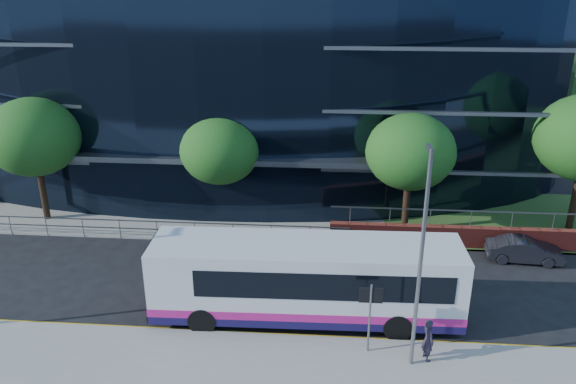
# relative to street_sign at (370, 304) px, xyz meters

# --- Properties ---
(ground) EXTENTS (200.00, 200.00, 0.00)m
(ground) POSITION_rel_street_sign_xyz_m (-4.50, 1.59, -2.15)
(ground) COLOR black
(ground) RESTS_ON ground
(kerb) EXTENTS (80.00, 0.25, 0.16)m
(kerb) POSITION_rel_street_sign_xyz_m (-4.50, 0.59, -2.07)
(kerb) COLOR gray
(kerb) RESTS_ON ground
(yellow_line_outer) EXTENTS (80.00, 0.08, 0.01)m
(yellow_line_outer) POSITION_rel_street_sign_xyz_m (-4.50, 0.79, -2.14)
(yellow_line_outer) COLOR gold
(yellow_line_outer) RESTS_ON ground
(yellow_line_inner) EXTENTS (80.00, 0.08, 0.01)m
(yellow_line_inner) POSITION_rel_street_sign_xyz_m (-4.50, 0.94, -2.14)
(yellow_line_inner) COLOR gold
(yellow_line_inner) RESTS_ON ground
(far_forecourt) EXTENTS (50.00, 8.00, 0.10)m
(far_forecourt) POSITION_rel_street_sign_xyz_m (-10.50, 12.59, -2.10)
(far_forecourt) COLOR gray
(far_forecourt) RESTS_ON ground
(glass_office) EXTENTS (44.00, 23.10, 16.00)m
(glass_office) POSITION_rel_street_sign_xyz_m (-8.50, 22.44, 5.85)
(glass_office) COLOR black
(glass_office) RESTS_ON ground
(guard_railings) EXTENTS (24.00, 0.05, 1.10)m
(guard_railings) POSITION_rel_street_sign_xyz_m (-12.50, 8.59, -1.33)
(guard_railings) COLOR slate
(guard_railings) RESTS_ON ground
(street_sign) EXTENTS (0.85, 0.09, 2.80)m
(street_sign) POSITION_rel_street_sign_xyz_m (0.00, 0.00, 0.00)
(street_sign) COLOR slate
(street_sign) RESTS_ON pavement_near
(tree_far_a) EXTENTS (4.95, 4.95, 6.98)m
(tree_far_a) POSITION_rel_street_sign_xyz_m (-17.50, 10.59, 2.71)
(tree_far_a) COLOR black
(tree_far_a) RESTS_ON ground
(tree_far_b) EXTENTS (4.29, 4.29, 6.05)m
(tree_far_b) POSITION_rel_street_sign_xyz_m (-7.50, 11.09, 2.06)
(tree_far_b) COLOR black
(tree_far_b) RESTS_ON ground
(tree_far_c) EXTENTS (4.62, 4.62, 6.51)m
(tree_far_c) POSITION_rel_street_sign_xyz_m (2.50, 10.59, 2.39)
(tree_far_c) COLOR black
(tree_far_c) RESTS_ON ground
(tree_dist_e) EXTENTS (4.62, 4.62, 6.51)m
(tree_dist_e) POSITION_rel_street_sign_xyz_m (19.50, 41.59, 2.39)
(tree_dist_e) COLOR black
(tree_dist_e) RESTS_ON ground
(streetlight_east) EXTENTS (0.15, 0.77, 8.00)m
(streetlight_east) POSITION_rel_street_sign_xyz_m (1.50, -0.59, 2.29)
(streetlight_east) COLOR slate
(streetlight_east) RESTS_ON pavement_near
(city_bus) EXTENTS (12.33, 3.11, 3.32)m
(city_bus) POSITION_rel_street_sign_xyz_m (-2.29, 2.16, -0.39)
(city_bus) COLOR silver
(city_bus) RESTS_ON ground
(parked_car) EXTENTS (3.65, 1.51, 1.17)m
(parked_car) POSITION_rel_street_sign_xyz_m (7.91, 7.76, -1.56)
(parked_car) COLOR black
(parked_car) RESTS_ON ground
(pedestrian) EXTENTS (0.57, 0.70, 1.65)m
(pedestrian) POSITION_rel_street_sign_xyz_m (2.08, -0.32, -1.17)
(pedestrian) COLOR #251F2F
(pedestrian) RESTS_ON pavement_near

